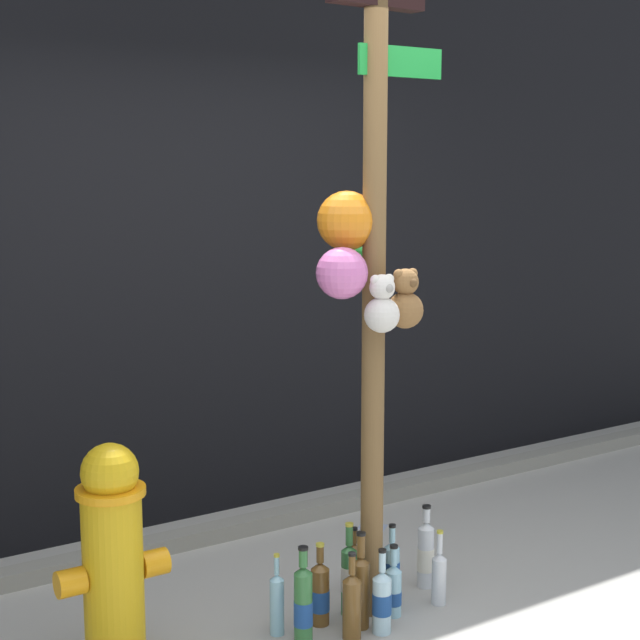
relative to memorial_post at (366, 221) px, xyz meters
The scene contains 17 objects.
building_wall 1.54m from the memorial_post, 94.61° to the left, with size 10.00×0.20×3.35m.
curb_strip 1.96m from the memorial_post, 96.54° to the left, with size 8.00×0.12×0.08m, color gray.
memorial_post is the anchor object (origin of this frame).
fire_hydrant 1.63m from the memorial_post, behind, with size 0.43×0.26×0.88m.
bottle_0 1.56m from the memorial_post, 47.08° to the right, with size 0.07×0.07×0.32m.
bottle_1 1.59m from the memorial_post, behind, with size 0.06×0.06×0.34m.
bottle_2 1.55m from the memorial_post, 137.15° to the right, with size 0.08×0.08×0.36m.
bottle_3 1.57m from the memorial_post, 64.95° to the left, with size 0.06×0.06×0.30m.
bottle_4 1.56m from the memorial_post, 164.80° to the right, with size 0.08×0.08×0.41m.
bottle_5 1.58m from the memorial_post, 19.45° to the right, with size 0.06×0.06×0.34m.
bottle_6 1.55m from the memorial_post, 103.17° to the right, with size 0.08×0.08×0.36m.
bottle_7 1.53m from the memorial_post, ahead, with size 0.07×0.07×0.37m.
bottle_8 1.57m from the memorial_post, ahead, with size 0.08×0.08×0.38m.
bottle_9 1.55m from the memorial_post, behind, with size 0.08×0.08×0.35m.
bottle_10 1.51m from the memorial_post, 161.32° to the left, with size 0.07×0.07×0.41m.
bottle_11 1.51m from the memorial_post, 130.78° to the right, with size 0.07×0.07×0.41m.
litter_1 1.95m from the memorial_post, 51.63° to the left, with size 0.14×0.11×0.01m, color #8C99B2.
Camera 1 is at (-2.17, -2.88, 1.89)m, focal length 54.49 mm.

